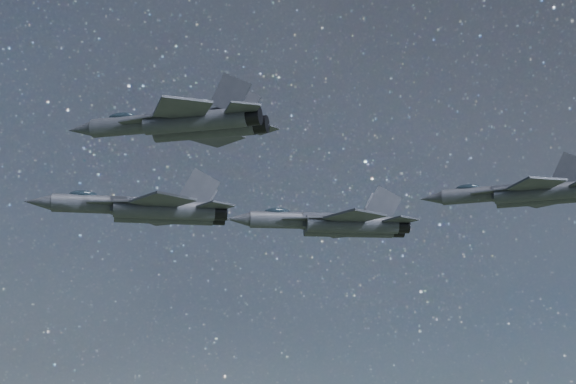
# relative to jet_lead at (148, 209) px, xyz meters

# --- Properties ---
(jet_lead) EXTENTS (19.44, 12.97, 4.93)m
(jet_lead) POSITION_rel_jet_lead_xyz_m (0.00, 0.00, 0.00)
(jet_lead) COLOR #2F313A
(jet_left) EXTENTS (20.08, 13.59, 5.05)m
(jet_left) POSITION_rel_jet_lead_xyz_m (16.32, 11.87, 0.47)
(jet_left) COLOR #2F313A
(jet_right) EXTENTS (17.28, 12.20, 4.38)m
(jet_right) POSITION_rel_jet_lead_xyz_m (7.37, -12.74, 3.62)
(jet_right) COLOR #2F313A
(jet_slot) EXTENTS (15.84, 10.97, 3.98)m
(jet_slot) POSITION_rel_jet_lead_xyz_m (34.22, -0.55, -0.17)
(jet_slot) COLOR #2F313A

